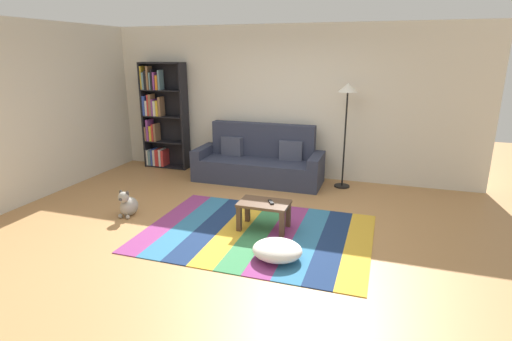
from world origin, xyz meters
name	(u,v)px	position (x,y,z in m)	size (l,w,h in m)	color
ground_plane	(238,227)	(0.00, 0.00, 0.00)	(14.00, 14.00, 0.00)	#B27F4C
back_wall	(287,103)	(0.00, 2.55, 1.35)	(6.80, 0.10, 2.70)	silver
left_wall	(60,107)	(-3.40, 0.75, 1.35)	(0.10, 5.50, 2.70)	beige
rug	(257,233)	(0.30, -0.11, 0.00)	(2.84, 2.06, 0.01)	#843370
couch	(259,162)	(-0.36, 2.02, 0.34)	(2.26, 0.80, 1.00)	#2D3347
bookshelf	(160,117)	(-2.49, 2.31, 1.01)	(0.90, 0.28, 2.05)	black
coffee_table	(264,208)	(0.35, 0.04, 0.30)	(0.65, 0.41, 0.36)	#513826
pouf	(277,250)	(0.72, -0.68, 0.11)	(0.56, 0.50, 0.21)	white
dog	(128,205)	(-1.60, -0.12, 0.16)	(0.22, 0.35, 0.40)	#9E998E
standing_lamp	(347,101)	(1.11, 2.12, 1.46)	(0.32, 0.32, 1.75)	black
tv_remote	(271,202)	(0.43, 0.05, 0.38)	(0.04, 0.15, 0.02)	black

